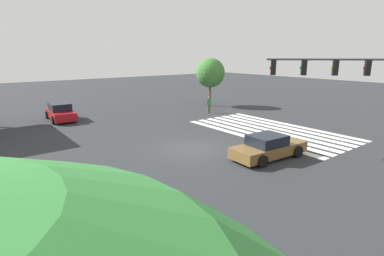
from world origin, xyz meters
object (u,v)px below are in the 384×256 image
Objects in this scene: pedestrian at (209,104)px; tree_corner_c at (210,73)px; car_1 at (60,112)px; car_0 at (268,147)px; traffic_signal_mast at (351,79)px.

tree_corner_c is at bearing -176.27° from pedestrian.
tree_corner_c is at bearing 83.61° from car_1.
car_1 is at bearing 114.04° from car_0.
pedestrian is at bearing -53.81° from traffic_signal_mast.
traffic_signal_mast is 1.21× the size of car_0.
traffic_signal_mast is 3.46× the size of pedestrian.
traffic_signal_mast is at bearing -26.86° from car_0.
pedestrian is 0.31× the size of tree_corner_c.
pedestrian is 5.05m from tree_corner_c.
traffic_signal_mast is 18.64m from tree_corner_c.
car_0 is at bearing 19.20° from pedestrian.
car_1 is 0.85× the size of tree_corner_c.
traffic_signal_mast reaches higher than pedestrian.
tree_corner_c is at bearing 63.58° from car_0.
car_1 is at bearing -67.67° from pedestrian.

